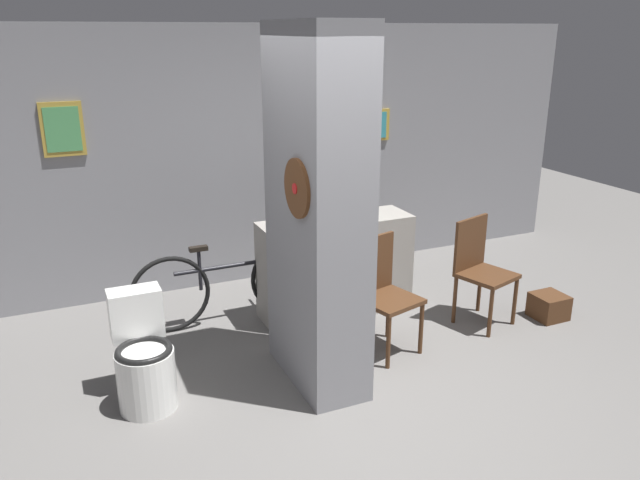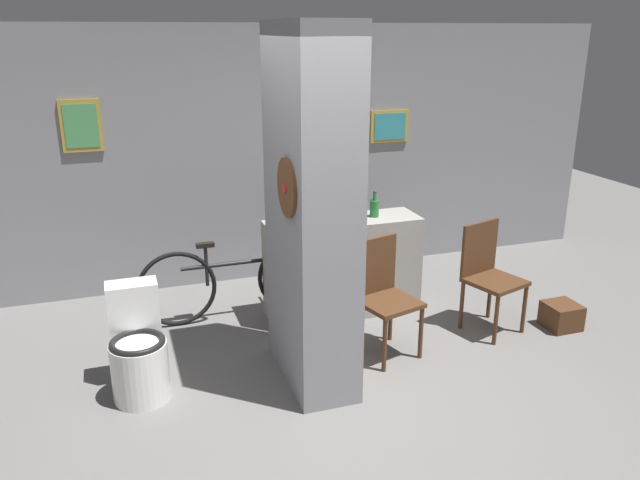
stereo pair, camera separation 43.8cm
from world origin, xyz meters
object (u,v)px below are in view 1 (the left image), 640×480
at_px(chair_near_pillar, 383,289).
at_px(bicycle, 231,283).
at_px(chair_by_doorway, 480,266).
at_px(bottle_tall, 366,206).
at_px(toilet, 144,361).

bearing_deg(chair_near_pillar, bicycle, 118.99).
bearing_deg(chair_by_doorway, bicycle, 138.69).
height_order(chair_near_pillar, chair_by_doorway, same).
xyz_separation_m(chair_by_doorway, bottle_tall, (-0.79, 0.71, 0.47)).
xyz_separation_m(toilet, bicycle, (0.94, 1.03, 0.03)).
height_order(toilet, bottle_tall, bottle_tall).
relative_size(chair_by_doorway, bottle_tall, 3.85).
bearing_deg(bicycle, chair_near_pillar, -45.83).
xyz_separation_m(chair_near_pillar, chair_by_doorway, (1.05, 0.10, 0.00)).
xyz_separation_m(chair_near_pillar, bottle_tall, (0.27, 0.81, 0.47)).
relative_size(toilet, bottle_tall, 3.21).
bearing_deg(bicycle, chair_by_doorway, -24.05).
distance_m(chair_by_doorway, bottle_tall, 1.16).
bearing_deg(toilet, bottle_tall, 20.84).
xyz_separation_m(toilet, chair_by_doorway, (2.98, 0.12, 0.20)).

